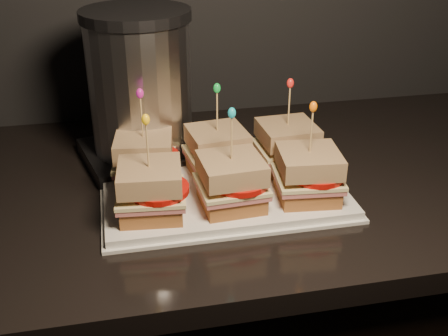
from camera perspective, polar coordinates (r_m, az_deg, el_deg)
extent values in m
cube|color=black|center=(1.11, 14.43, -0.29)|extent=(2.23, 0.67, 0.04)
cube|color=white|center=(0.94, 0.00, -2.49)|extent=(0.40, 0.25, 0.02)
cube|color=white|center=(0.95, 0.00, -2.80)|extent=(0.41, 0.26, 0.01)
cube|color=brown|center=(0.97, -7.97, -0.48)|extent=(0.10, 0.10, 0.03)
cube|color=#B6575B|center=(0.96, -8.03, 0.41)|extent=(0.11, 0.11, 0.01)
cube|color=beige|center=(0.96, -8.06, 0.79)|extent=(0.12, 0.11, 0.01)
cylinder|color=#B71009|center=(0.95, -7.34, 1.10)|extent=(0.09, 0.09, 0.01)
cube|color=#582A0D|center=(0.95, -8.17, 2.31)|extent=(0.11, 0.11, 0.03)
cylinder|color=tan|center=(0.93, -8.35, 4.89)|extent=(0.00, 0.00, 0.09)
ellipsoid|color=#BF1A8A|center=(0.91, -8.54, 7.51)|extent=(0.01, 0.01, 0.02)
cube|color=brown|center=(0.98, -0.67, 0.21)|extent=(0.10, 0.10, 0.03)
cube|color=#B6575B|center=(0.97, -0.67, 1.09)|extent=(0.11, 0.11, 0.01)
cube|color=beige|center=(0.97, -0.68, 1.46)|extent=(0.11, 0.11, 0.01)
cylinder|color=#B71009|center=(0.96, 0.09, 1.78)|extent=(0.09, 0.09, 0.01)
cube|color=#582A0D|center=(0.96, -0.69, 2.97)|extent=(0.10, 0.10, 0.03)
cylinder|color=tan|center=(0.94, -0.70, 5.53)|extent=(0.00, 0.00, 0.09)
ellipsoid|color=green|center=(0.93, -0.72, 8.12)|extent=(0.01, 0.01, 0.02)
cube|color=brown|center=(1.01, 6.32, 0.86)|extent=(0.10, 0.10, 0.03)
cube|color=#B6575B|center=(1.00, 6.37, 1.72)|extent=(0.11, 0.10, 0.01)
cube|color=beige|center=(1.00, 6.39, 2.09)|extent=(0.11, 0.10, 0.01)
cylinder|color=#B71009|center=(1.00, 7.17, 2.39)|extent=(0.09, 0.09, 0.01)
cube|color=#582A0D|center=(0.99, 6.47, 3.56)|extent=(0.10, 0.10, 0.03)
cylinder|color=tan|center=(0.97, 6.61, 6.05)|extent=(0.00, 0.00, 0.09)
ellipsoid|color=red|center=(0.96, 6.76, 8.56)|extent=(0.01, 0.01, 0.02)
cube|color=brown|center=(0.87, -7.37, -3.84)|extent=(0.10, 0.10, 0.03)
cube|color=#B6575B|center=(0.86, -7.43, -2.88)|extent=(0.11, 0.11, 0.01)
cube|color=beige|center=(0.86, -7.46, -2.48)|extent=(0.11, 0.11, 0.01)
cylinder|color=#B71009|center=(0.85, -6.65, -2.16)|extent=(0.09, 0.09, 0.01)
cube|color=#582A0D|center=(0.84, -7.57, -0.82)|extent=(0.10, 0.10, 0.03)
cylinder|color=tan|center=(0.82, -7.76, 2.00)|extent=(0.00, 0.00, 0.09)
ellipsoid|color=yellow|center=(0.81, -7.96, 4.90)|extent=(0.01, 0.01, 0.02)
cube|color=brown|center=(0.88, 0.74, -3.02)|extent=(0.10, 0.10, 0.03)
cube|color=#B6575B|center=(0.88, 0.75, -2.07)|extent=(0.11, 0.10, 0.01)
cube|color=beige|center=(0.87, 0.75, -1.67)|extent=(0.11, 0.11, 0.01)
cylinder|color=#B71009|center=(0.87, 1.62, -1.34)|extent=(0.09, 0.09, 0.01)
cube|color=#582A0D|center=(0.86, 0.76, -0.03)|extent=(0.10, 0.10, 0.03)
cylinder|color=tan|center=(0.84, 0.78, 2.76)|extent=(0.00, 0.00, 0.09)
ellipsoid|color=#13ACB6|center=(0.82, 0.80, 5.62)|extent=(0.01, 0.01, 0.02)
cube|color=brown|center=(0.92, 8.42, -2.19)|extent=(0.10, 0.10, 0.03)
cube|color=#B6575B|center=(0.91, 8.50, -1.26)|extent=(0.11, 0.11, 0.01)
cube|color=beige|center=(0.91, 8.53, -0.87)|extent=(0.11, 0.11, 0.01)
cylinder|color=#B71009|center=(0.90, 9.40, -0.55)|extent=(0.09, 0.09, 0.01)
cube|color=#582A0D|center=(0.89, 8.65, 0.71)|extent=(0.10, 0.10, 0.03)
cylinder|color=tan|center=(0.87, 8.85, 3.42)|extent=(0.00, 0.00, 0.09)
ellipsoid|color=orange|center=(0.86, 9.07, 6.18)|extent=(0.01, 0.01, 0.02)
cube|color=#262628|center=(1.08, -8.02, 1.51)|extent=(0.26, 0.23, 0.03)
cylinder|color=silver|center=(1.03, -8.50, 8.17)|extent=(0.18, 0.18, 0.24)
cylinder|color=#262628|center=(1.00, -9.01, 15.15)|extent=(0.19, 0.19, 0.02)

